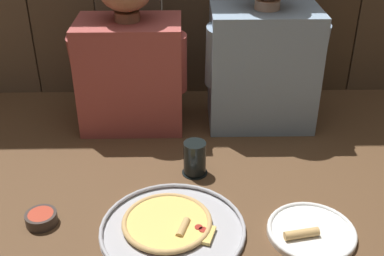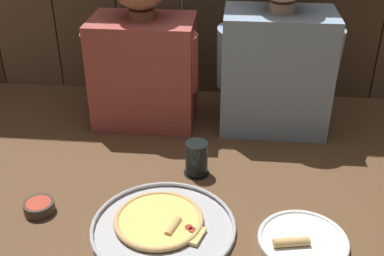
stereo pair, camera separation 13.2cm
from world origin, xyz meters
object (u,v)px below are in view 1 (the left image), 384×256
Objects in this scene: diner_left at (129,49)px; diner_right at (264,43)px; drinking_glass at (195,158)px; pizza_tray at (171,226)px; dipping_bowl at (41,218)px; dinner_plate at (311,232)px.

diner_right is (0.44, -0.00, 0.02)m from diner_left.
diner_left reaches higher than drinking_glass.
pizza_tray is 4.56× the size of dipping_bowl.
pizza_tray is at bearing -104.84° from drinking_glass.
diner_left reaches higher than dinner_plate.
diner_right is (0.30, 0.56, 0.28)m from pizza_tray.
diner_left is at bearing 179.97° from diner_right.
dipping_bowl is (-0.40, -0.22, -0.03)m from drinking_glass.
diner_left is (-0.49, 0.59, 0.27)m from dinner_plate.
dinner_plate reaches higher than pizza_tray.
pizza_tray is 0.59× the size of diner_right.
pizza_tray is 0.70m from diner_right.
drinking_glass is at bearing 136.06° from dinner_plate.
pizza_tray is at bearing -75.96° from diner_left.
dipping_bowl is 0.62m from diner_left.
pizza_tray is at bearing -5.13° from dipping_bowl.
diner_left reaches higher than pizza_tray.
pizza_tray is 0.62× the size of diner_left.
pizza_tray is 1.67× the size of dinner_plate.
dinner_plate is 0.35× the size of diner_right.
drinking_glass is at bearing -126.50° from diner_right.
diner_right is (-0.05, 0.59, 0.28)m from dinner_plate.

